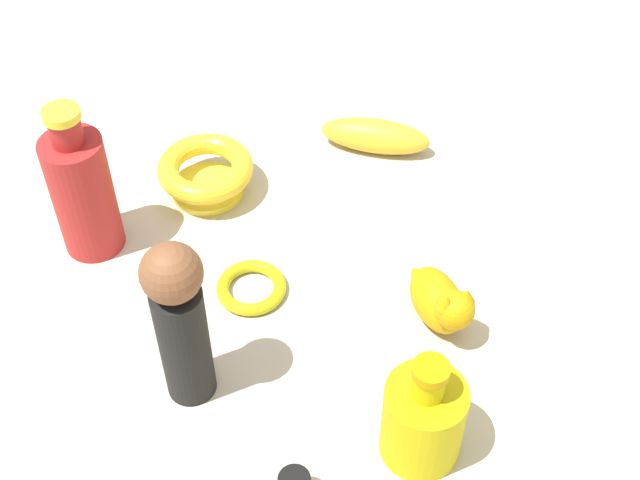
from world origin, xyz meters
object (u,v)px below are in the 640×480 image
person_figure_adult (180,321)px  banana (375,136)px  cat_figurine (441,302)px  bowl (206,172)px  bottle_tall (82,191)px  bangle (251,287)px  bottle_short (423,419)px

person_figure_adult → banana: size_ratio=1.44×
person_figure_adult → cat_figurine: size_ratio=1.80×
person_figure_adult → banana: bearing=-63.4°
cat_figurine → bowl: size_ratio=0.97×
cat_figurine → bottle_tall: size_ratio=0.58×
cat_figurine → bottle_tall: (0.34, 0.27, 0.05)m
bangle → bottle_tall: 0.23m
cat_figurine → bottle_short: bottle_short is taller
cat_figurine → bottle_tall: bearing=38.4°
cat_figurine → bangle: size_ratio=1.45×
person_figure_adult → bowl: (0.26, -0.17, -0.08)m
banana → bottle_tall: bottle_tall is taller
bangle → bottle_short: bearing=-173.3°
banana → bangle: size_ratio=1.81×
cat_figurine → bangle: (0.16, 0.15, -0.03)m
bangle → bottle_tall: bearing=33.2°
person_figure_adult → bottle_short: (-0.20, -0.15, -0.06)m
person_figure_adult → bangle: bearing=-57.8°
banana → bottle_tall: (0.06, 0.39, 0.06)m
bowl → bottle_tall: size_ratio=0.60×
bowl → banana: 0.24m
person_figure_adult → bottle_tall: size_ratio=1.04×
person_figure_adult → banana: person_figure_adult is taller
bottle_tall → bottle_short: 0.48m
cat_figurine → bottle_short: size_ratio=0.85×
bowl → bottle_tall: (-0.00, 0.16, 0.05)m
bottle_short → cat_figurine: bearing=-46.8°
person_figure_adult → bangle: size_ratio=2.61×
bottle_tall → person_figure_adult: bearing=178.9°
bowl → bangle: size_ratio=1.49×
bowl → bangle: (-0.18, 0.04, -0.03)m
person_figure_adult → bottle_tall: 0.26m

